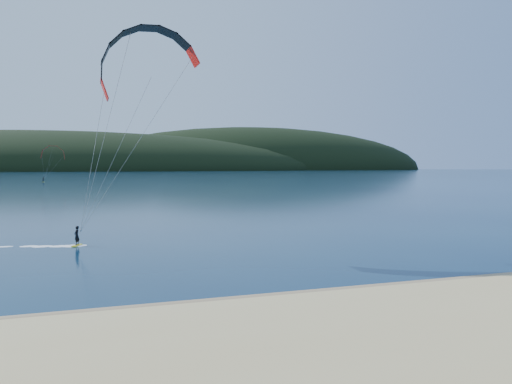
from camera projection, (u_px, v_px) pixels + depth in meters
ground at (276, 336)px, 19.05m from camera, size 1800.00×1800.00×0.00m
wet_sand at (242, 304)px, 23.30m from camera, size 220.00×2.50×0.10m
headland at (95, 171)px, 724.92m from camera, size 1200.00×310.00×140.00m
kitesurfer_near at (146, 84)px, 36.91m from camera, size 20.33×7.94×16.47m
kitesurfer_far at (53, 157)px, 199.15m from camera, size 9.14×5.29×12.64m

